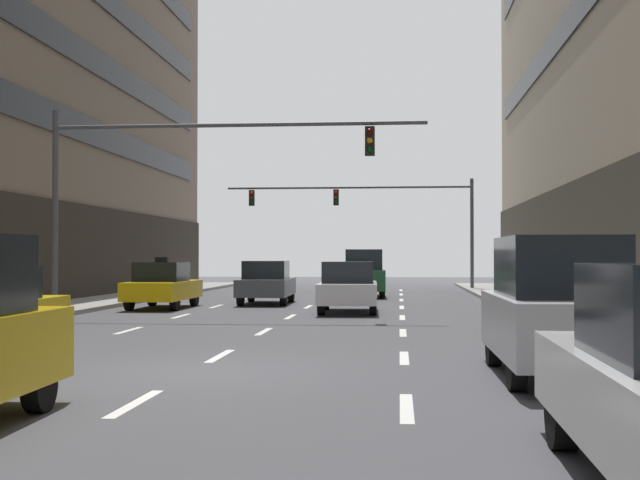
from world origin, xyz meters
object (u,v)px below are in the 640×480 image
car_driving_3 (348,287)px  traffic_signal_1 (377,207)px  taxi_driving_0 (163,286)px  traffic_signal_0 (175,168)px  car_driving_4 (364,273)px  car_parked_1 (558,307)px  car_driving_1 (267,283)px

car_driving_3 → traffic_signal_1: bearing=88.5°
taxi_driving_0 → traffic_signal_1: bearing=67.1°
car_driving_3 → traffic_signal_0: size_ratio=0.39×
car_driving_3 → car_driving_4: bearing=89.6°
taxi_driving_0 → traffic_signal_1: 18.22m
car_parked_1 → traffic_signal_1: bearing=96.2°
taxi_driving_0 → car_driving_3: bearing=-14.0°
car_driving_4 → car_parked_1: car_parked_1 is taller
car_driving_4 → car_parked_1: size_ratio=1.01×
car_driving_1 → car_driving_3: car_driving_3 is taller
car_parked_1 → taxi_driving_0: bearing=123.3°
car_driving_3 → traffic_signal_1: (0.46, 18.07, 3.61)m
car_parked_1 → traffic_signal_0: (-8.93, 11.75, 3.37)m
car_driving_4 → traffic_signal_0: 14.38m
taxi_driving_0 → car_driving_1: bearing=44.0°
car_driving_3 → car_driving_4: car_driving_4 is taller
car_driving_1 → traffic_signal_1: (3.81, 13.42, 3.61)m
car_driving_3 → traffic_signal_1: 18.43m
car_driving_1 → car_parked_1: size_ratio=1.01×
car_driving_4 → traffic_signal_1: 8.32m
taxi_driving_0 → car_driving_4: (6.57, 8.85, 0.25)m
traffic_signal_0 → traffic_signal_1: (5.43, 20.64, -0.00)m
traffic_signal_1 → traffic_signal_0: bearing=-104.7°
car_driving_3 → car_driving_4: (0.08, 10.47, 0.24)m
car_driving_1 → car_driving_3: 5.73m
car_driving_4 → traffic_signal_0: traffic_signal_0 is taller
car_driving_4 → car_parked_1: bearing=-81.1°
car_driving_1 → car_parked_1: 20.33m
taxi_driving_0 → car_driving_3: 6.69m
taxi_driving_0 → car_parked_1: car_parked_1 is taller
car_driving_4 → traffic_signal_1: bearing=87.1°
car_driving_1 → car_driving_3: bearing=-54.3°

